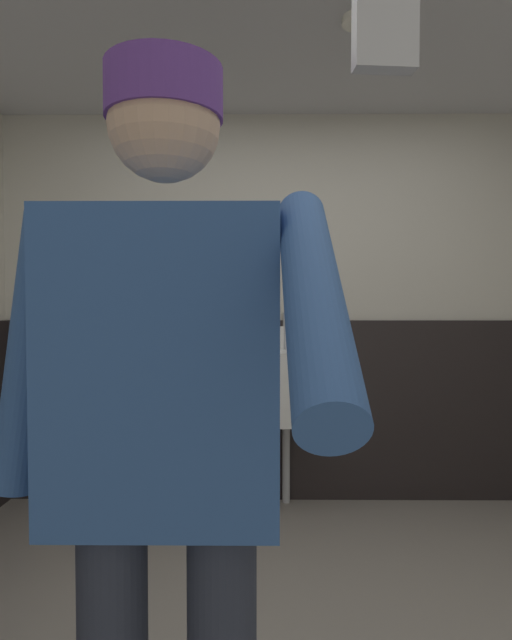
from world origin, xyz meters
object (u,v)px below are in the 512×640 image
Objects in this scene: urinal_middle at (287,386)px; cell_phone at (385,12)px; person at (165,437)px; urinal_left at (168,386)px.

cell_phone is at bearing -91.07° from urinal_middle.
cell_phone reaches higher than urinal_middle.
person is 0.80m from cell_phone.
person reaches higher than cell_phone.
person is (-0.36, -2.22, 0.26)m from urinal_middle.
cell_phone is (0.70, -2.72, 0.80)m from urinal_left.
person is 15.99× the size of cell_phone.
urinal_left is 11.27× the size of cell_phone.
urinal_left is 2.27m from person.
urinal_middle is (0.75, 0.00, 0.00)m from urinal_left.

